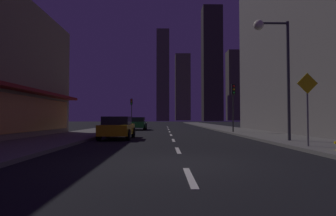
% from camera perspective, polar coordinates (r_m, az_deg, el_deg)
% --- Properties ---
extents(ground_plane, '(78.00, 136.00, 0.10)m').
position_cam_1_polar(ground_plane, '(40.38, -0.09, -4.08)').
color(ground_plane, black).
extents(sidewalk_right, '(4.00, 76.00, 0.15)m').
position_cam_1_polar(sidewalk_right, '(41.09, 9.74, -3.84)').
color(sidewalk_right, '#605E59').
rests_on(sidewalk_right, ground).
extents(sidewalk_left, '(4.00, 76.00, 0.15)m').
position_cam_1_polar(sidewalk_left, '(40.88, -9.97, -3.85)').
color(sidewalk_left, '#605E59').
rests_on(sidewalk_left, ground).
extents(lane_marking_center, '(0.16, 38.60, 0.01)m').
position_cam_1_polar(lane_marking_center, '(24.60, 0.47, -5.23)').
color(lane_marking_center, silver).
rests_on(lane_marking_center, ground).
extents(building_apartment_right, '(11.00, 20.00, 18.12)m').
position_cam_1_polar(building_apartment_right, '(29.68, 30.59, 13.25)').
color(building_apartment_right, slate).
rests_on(building_apartment_right, ground).
extents(skyscraper_distant_tall, '(5.83, 6.12, 42.35)m').
position_cam_1_polar(skyscraper_distant_tall, '(129.43, -1.06, 6.73)').
color(skyscraper_distant_tall, brown).
rests_on(skyscraper_distant_tall, ground).
extents(skyscraper_distant_mid, '(8.67, 6.40, 38.42)m').
position_cam_1_polar(skyscraper_distant_mid, '(161.00, 3.05, 4.29)').
color(skyscraper_distant_mid, brown).
rests_on(skyscraper_distant_mid, ground).
extents(skyscraper_distant_short, '(8.94, 7.77, 52.97)m').
position_cam_1_polar(skyscraper_distant_short, '(131.29, 9.06, 8.98)').
color(skyscraper_distant_short, '#353227').
rests_on(skyscraper_distant_short, ground).
extents(skyscraper_distant_slender, '(8.55, 8.17, 37.26)m').
position_cam_1_polar(skyscraper_distant_slender, '(152.52, 13.70, 4.48)').
color(skyscraper_distant_slender, '#4C4839').
rests_on(skyscraper_distant_slender, ground).
extents(car_parked_near, '(1.98, 4.24, 1.45)m').
position_cam_1_polar(car_parked_near, '(18.27, -10.41, -3.98)').
color(car_parked_near, gold).
rests_on(car_parked_near, ground).
extents(car_parked_far, '(1.98, 4.24, 1.45)m').
position_cam_1_polar(car_parked_far, '(31.93, -6.34, -3.17)').
color(car_parked_far, '#1E722D').
rests_on(car_parked_far, ground).
extents(fire_hydrant_far_left, '(0.42, 0.30, 0.65)m').
position_cam_1_polar(fire_hydrant_far_left, '(25.89, -12.78, -4.03)').
color(fire_hydrant_far_left, gold).
rests_on(fire_hydrant_far_left, sidewalk_left).
extents(traffic_light_near_right, '(0.32, 0.48, 4.20)m').
position_cam_1_polar(traffic_light_near_right, '(24.82, 13.30, 2.22)').
color(traffic_light_near_right, '#2D2D2D').
rests_on(traffic_light_near_right, sidewalk_right).
extents(traffic_light_far_left, '(0.32, 0.48, 4.20)m').
position_cam_1_polar(traffic_light_far_left, '(42.63, -7.54, 0.40)').
color(traffic_light_far_left, '#2D2D2D').
rests_on(traffic_light_far_left, sidewalk_left).
extents(street_lamp_right, '(1.96, 0.56, 6.58)m').
position_cam_1_polar(street_lamp_right, '(16.43, 20.85, 11.11)').
color(street_lamp_right, '#38383D').
rests_on(street_lamp_right, sidewalk_right).
extents(pedestrian_crossing_sign, '(0.91, 0.08, 3.15)m').
position_cam_1_polar(pedestrian_crossing_sign, '(13.32, 26.83, 0.99)').
color(pedestrian_crossing_sign, slate).
rests_on(pedestrian_crossing_sign, sidewalk_right).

